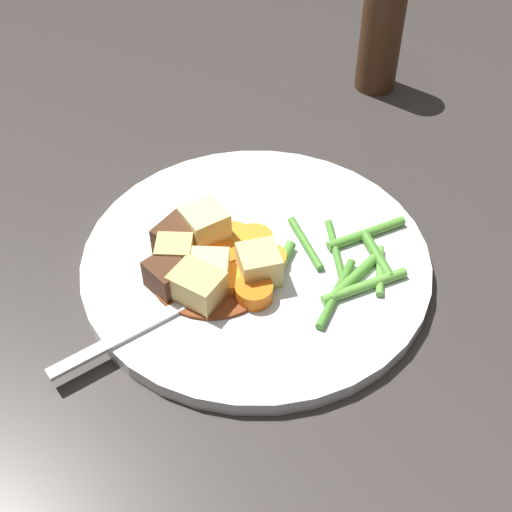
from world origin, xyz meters
The scene contains 28 objects.
ground_plane centered at (0.00, 0.00, 0.00)m, with size 3.00×3.00×0.00m, color #383330.
dinner_plate centered at (0.00, 0.00, 0.01)m, with size 0.29×0.29×0.01m, color white.
stew_sauce centered at (0.04, 0.01, 0.01)m, with size 0.10×0.10×0.00m, color brown.
carrot_slice_0 centered at (0.02, 0.03, 0.02)m, with size 0.03×0.03×0.01m, color orange.
carrot_slice_1 centered at (0.01, 0.05, 0.02)m, with size 0.03×0.03×0.01m, color orange.
carrot_slice_2 centered at (0.02, -0.02, 0.02)m, with size 0.03×0.03×0.01m, color orange.
carrot_slice_3 centered at (0.03, 0.00, 0.02)m, with size 0.03×0.03×0.01m, color orange.
carrot_slice_4 centered at (-0.01, 0.01, 0.02)m, with size 0.03×0.03×0.01m, color orange.
carrot_slice_5 centered at (0.04, 0.00, 0.02)m, with size 0.03×0.03×0.01m, color orange.
carrot_slice_6 centered at (0.00, -0.01, 0.02)m, with size 0.03×0.03×0.01m, color orange.
potato_chunk_0 centered at (0.04, -0.02, 0.03)m, with size 0.03×0.03×0.03m, color #EAD68C.
potato_chunk_1 centered at (0.07, 0.01, 0.03)m, with size 0.03×0.03×0.03m, color #DBBC6B.
potato_chunk_2 centered at (0.00, 0.02, 0.03)m, with size 0.03×0.03×0.03m, color #E5CC7A.
potato_chunk_3 centered at (0.05, 0.04, 0.03)m, with size 0.03×0.04×0.03m, color #DBBC6B.
potato_chunk_4 centered at (0.04, 0.02, 0.03)m, with size 0.03×0.03×0.03m, color #EAD68C.
meat_chunk_0 centered at (0.06, -0.01, 0.03)m, with size 0.04×0.03×0.03m, color #4C2B19.
meat_chunk_1 centered at (0.07, 0.03, 0.03)m, with size 0.03×0.03×0.03m, color #4C2B19.
green_bean_0 centered at (-0.09, -0.01, 0.02)m, with size 0.01×0.01×0.07m, color #599E38.
green_bean_1 centered at (-0.02, 0.02, 0.02)m, with size 0.01×0.01×0.05m, color #599E38.
green_bean_2 centered at (-0.07, 0.01, 0.02)m, with size 0.01×0.01×0.08m, color #4C8E33.
green_bean_3 centered at (-0.10, 0.01, 0.02)m, with size 0.01×0.01×0.05m, color #4C8E33.
green_bean_4 centered at (-0.04, -0.01, 0.02)m, with size 0.01×0.01×0.06m, color #4C8E33.
green_bean_5 centered at (-0.06, 0.05, 0.02)m, with size 0.01×0.01×0.07m, color #4C8E33.
green_bean_6 centered at (-0.10, 0.03, 0.02)m, with size 0.01×0.01×0.05m, color #66AD42.
green_bean_7 centered at (-0.07, 0.04, 0.02)m, with size 0.01×0.01×0.06m, color #599E38.
green_bean_8 centered at (-0.08, 0.04, 0.02)m, with size 0.01×0.01×0.07m, color #66AD42.
fork centered at (0.08, 0.06, 0.01)m, with size 0.16×0.10×0.00m.
pepper_mill centered at (-0.16, -0.27, 0.06)m, with size 0.04×0.04×0.12m, color #4C2D19.
Camera 1 is at (0.04, 0.40, 0.42)m, focal length 49.30 mm.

